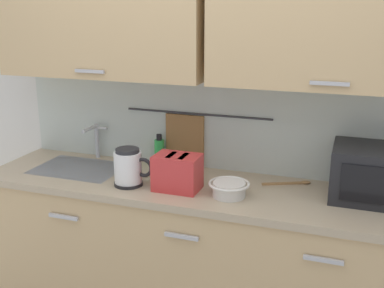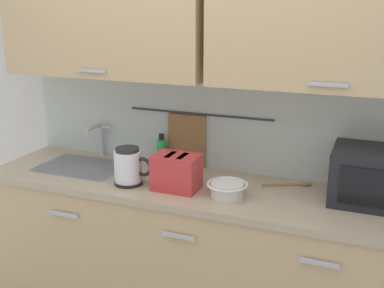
{
  "view_description": "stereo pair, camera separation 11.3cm",
  "coord_description": "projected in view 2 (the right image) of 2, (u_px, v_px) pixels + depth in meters",
  "views": [
    {
      "loc": [
        0.76,
        -2.02,
        1.85
      ],
      "look_at": [
        -0.06,
        0.33,
        1.12
      ],
      "focal_mm": 44.58,
      "sensor_mm": 36.0,
      "label": 1
    },
    {
      "loc": [
        0.87,
        -1.98,
        1.85
      ],
      "look_at": [
        -0.06,
        0.33,
        1.12
      ],
      "focal_mm": 44.58,
      "sensor_mm": 36.0,
      "label": 2
    }
  ],
  "objects": [
    {
      "name": "dish_soap_bottle",
      "position": [
        162.0,
        151.0,
        2.92
      ],
      "size": [
        0.06,
        0.06,
        0.2
      ],
      "color": "green",
      "rests_on": "counter_unit"
    },
    {
      "name": "sink_faucet",
      "position": [
        99.0,
        136.0,
        3.05
      ],
      "size": [
        0.09,
        0.17,
        0.22
      ],
      "color": "#B2B5BA",
      "rests_on": "counter_unit"
    },
    {
      "name": "counter_unit",
      "position": [
        199.0,
        257.0,
        2.74
      ],
      "size": [
        2.53,
        0.64,
        0.9
      ],
      "color": "tan",
      "rests_on": "ground"
    },
    {
      "name": "toaster",
      "position": [
        176.0,
        172.0,
        2.53
      ],
      "size": [
        0.26,
        0.17,
        0.19
      ],
      "color": "red",
      "rests_on": "counter_unit"
    },
    {
      "name": "microwave",
      "position": [
        380.0,
        177.0,
        2.34
      ],
      "size": [
        0.46,
        0.35,
        0.27
      ],
      "color": "black",
      "rests_on": "counter_unit"
    },
    {
      "name": "back_wall_assembly",
      "position": [
        216.0,
        66.0,
        2.64
      ],
      "size": [
        3.7,
        0.41,
        2.5
      ],
      "color": "silver",
      "rests_on": "ground"
    },
    {
      "name": "wooden_spoon",
      "position": [
        293.0,
        185.0,
        2.6
      ],
      "size": [
        0.26,
        0.14,
        0.01
      ],
      "color": "#9E7042",
      "rests_on": "counter_unit"
    },
    {
      "name": "mixing_bowl",
      "position": [
        227.0,
        189.0,
        2.44
      ],
      "size": [
        0.21,
        0.21,
        0.08
      ],
      "color": "silver",
      "rests_on": "counter_unit"
    },
    {
      "name": "electric_kettle",
      "position": [
        129.0,
        167.0,
        2.6
      ],
      "size": [
        0.23,
        0.16,
        0.21
      ],
      "color": "black",
      "rests_on": "counter_unit"
    },
    {
      "name": "mug_near_sink",
      "position": [
        166.0,
        165.0,
        2.78
      ],
      "size": [
        0.12,
        0.08,
        0.09
      ],
      "color": "blue",
      "rests_on": "counter_unit"
    }
  ]
}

